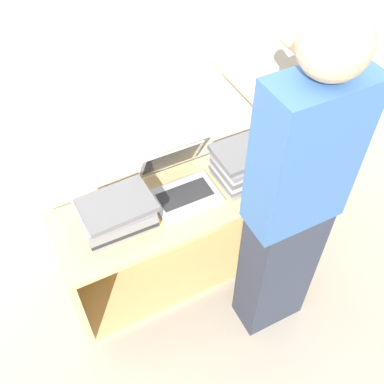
{
  "coord_description": "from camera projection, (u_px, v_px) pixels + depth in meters",
  "views": [
    {
      "loc": [
        -0.66,
        -1.14,
        2.38
      ],
      "look_at": [
        0.0,
        0.17,
        0.73
      ],
      "focal_mm": 42.0,
      "sensor_mm": 36.0,
      "label": 1
    }
  ],
  "objects": [
    {
      "name": "ground_plane",
      "position": [
        205.0,
        293.0,
        2.66
      ],
      "size": [
        12.0,
        12.0,
        0.0
      ],
      "primitive_type": "plane",
      "color": "#9E9384"
    },
    {
      "name": "wall_back",
      "position": [
        152.0,
        68.0,
        2.1
      ],
      "size": [
        8.0,
        0.05,
        2.4
      ],
      "color": "beige",
      "rests_on": "ground_plane"
    },
    {
      "name": "cart",
      "position": [
        182.0,
        226.0,
        2.6
      ],
      "size": [
        1.41,
        0.47,
        0.61
      ],
      "color": "tan",
      "rests_on": "ground_plane"
    },
    {
      "name": "laptop_open",
      "position": [
        181.0,
        184.0,
        2.34
      ],
      "size": [
        0.34,
        0.36,
        0.23
      ],
      "color": "#B7B7BC",
      "rests_on": "cart"
    },
    {
      "name": "laptop_stack_left",
      "position": [
        116.0,
        214.0,
        2.16
      ],
      "size": [
        0.36,
        0.26,
        0.16
      ],
      "color": "gray",
      "rests_on": "cart"
    },
    {
      "name": "laptop_stack_right",
      "position": [
        248.0,
        163.0,
        2.38
      ],
      "size": [
        0.36,
        0.26,
        0.19
      ],
      "color": "gray",
      "rests_on": "cart"
    },
    {
      "name": "person",
      "position": [
        291.0,
        206.0,
        1.91
      ],
      "size": [
        0.4,
        0.54,
        1.79
      ],
      "color": "#2D3342",
      "rests_on": "ground_plane"
    },
    {
      "name": "inventory_tag",
      "position": [
        256.0,
        156.0,
        2.27
      ],
      "size": [
        0.06,
        0.02,
        0.01
      ],
      "color": "red",
      "rests_on": "laptop_stack_right"
    }
  ]
}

